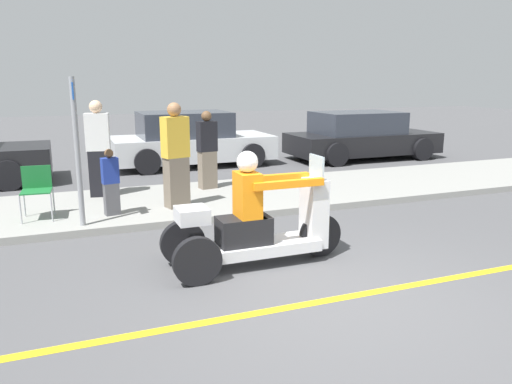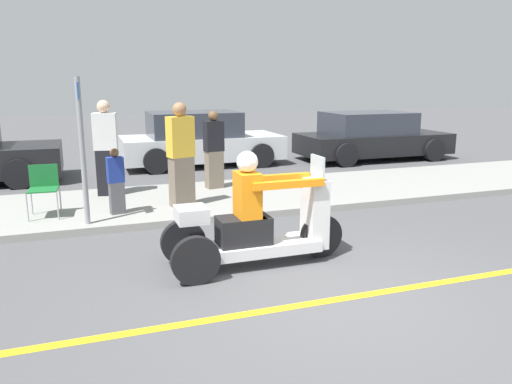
% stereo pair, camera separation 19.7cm
% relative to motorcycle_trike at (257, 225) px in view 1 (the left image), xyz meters
% --- Properties ---
extents(ground_plane, '(60.00, 60.00, 0.00)m').
position_rel_motorcycle_trike_xyz_m(ground_plane, '(0.48, -1.25, -0.51)').
color(ground_plane, '#4C4C4F').
extents(lane_stripe, '(24.00, 0.12, 0.01)m').
position_rel_motorcycle_trike_xyz_m(lane_stripe, '(-0.01, -1.25, -0.51)').
color(lane_stripe, gold).
rests_on(lane_stripe, ground).
extents(sidewalk_strip, '(28.00, 2.80, 0.12)m').
position_rel_motorcycle_trike_xyz_m(sidewalk_strip, '(0.48, 3.35, -0.45)').
color(sidewalk_strip, gray).
rests_on(sidewalk_strip, ground).
extents(motorcycle_trike, '(2.32, 0.80, 1.45)m').
position_rel_motorcycle_trike_xyz_m(motorcycle_trike, '(0.00, 0.00, 0.00)').
color(motorcycle_trike, black).
rests_on(motorcycle_trike, ground).
extents(spectator_by_tree, '(0.48, 0.36, 1.79)m').
position_rel_motorcycle_trike_xyz_m(spectator_by_tree, '(-0.38, 2.79, 0.47)').
color(spectator_by_tree, '#726656').
rests_on(spectator_by_tree, sidewalk_strip).
extents(spectator_with_child, '(0.40, 0.28, 1.55)m').
position_rel_motorcycle_trike_xyz_m(spectator_with_child, '(0.53, 4.05, 0.36)').
color(spectator_with_child, '#726656').
rests_on(spectator_with_child, sidewalk_strip).
extents(spectator_near_curb, '(0.28, 0.20, 1.08)m').
position_rel_motorcycle_trike_xyz_m(spectator_near_curb, '(-1.48, 2.66, 0.13)').
color(spectator_near_curb, '#515156').
rests_on(spectator_near_curb, sidewalk_strip).
extents(spectator_end_of_line, '(0.46, 0.33, 1.79)m').
position_rel_motorcycle_trike_xyz_m(spectator_end_of_line, '(-1.54, 4.13, 0.47)').
color(spectator_end_of_line, black).
rests_on(spectator_end_of_line, sidewalk_strip).
extents(folding_chair_set_back, '(0.49, 0.49, 0.82)m').
position_rel_motorcycle_trike_xyz_m(folding_chair_set_back, '(-2.59, 2.92, 0.11)').
color(folding_chair_set_back, '#A5A8AD').
rests_on(folding_chair_set_back, sidewalk_strip).
extents(parked_car_lot_far, '(4.23, 2.09, 1.44)m').
position_rel_motorcycle_trike_xyz_m(parked_car_lot_far, '(1.05, 7.55, 0.17)').
color(parked_car_lot_far, silver).
rests_on(parked_car_lot_far, ground).
extents(parked_car_lot_center, '(4.33, 2.08, 1.36)m').
position_rel_motorcycle_trike_xyz_m(parked_car_lot_center, '(5.97, 6.88, 0.14)').
color(parked_car_lot_center, black).
rests_on(parked_car_lot_center, ground).
extents(street_sign, '(0.08, 0.36, 2.20)m').
position_rel_motorcycle_trike_xyz_m(street_sign, '(-1.97, 2.20, 0.81)').
color(street_sign, gray).
rests_on(street_sign, sidewalk_strip).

